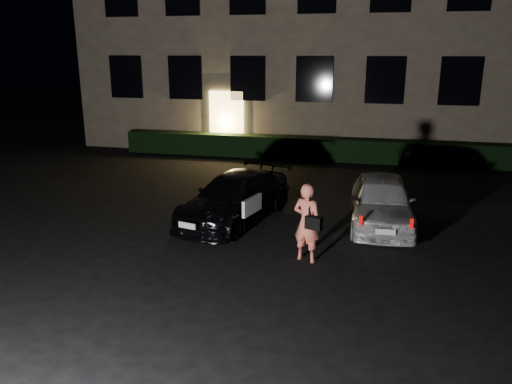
# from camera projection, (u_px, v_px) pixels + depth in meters

# --- Properties ---
(ground) EXTENTS (80.00, 80.00, 0.00)m
(ground) POSITION_uv_depth(u_px,v_px,m) (239.00, 272.00, 9.47)
(ground) COLOR black
(ground) RESTS_ON ground
(building) EXTENTS (20.00, 8.11, 12.00)m
(building) POSITION_uv_depth(u_px,v_px,m) (328.00, 4.00, 21.86)
(building) COLOR brown
(building) RESTS_ON ground
(hedge) EXTENTS (15.00, 0.70, 0.85)m
(hedge) POSITION_uv_depth(u_px,v_px,m) (311.00, 148.00, 19.18)
(hedge) COLOR black
(hedge) RESTS_ON ground
(sedan) EXTENTS (2.50, 4.19, 1.14)m
(sedan) POSITION_uv_depth(u_px,v_px,m) (235.00, 198.00, 12.24)
(sedan) COLOR black
(sedan) RESTS_ON ground
(hatch) EXTENTS (1.59, 3.63, 1.22)m
(hatch) POSITION_uv_depth(u_px,v_px,m) (382.00, 201.00, 11.87)
(hatch) COLOR silver
(hatch) RESTS_ON ground
(man) EXTENTS (0.68, 0.57, 1.60)m
(man) POSITION_uv_depth(u_px,v_px,m) (307.00, 222.00, 9.80)
(man) COLOR #FF775F
(man) RESTS_ON ground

